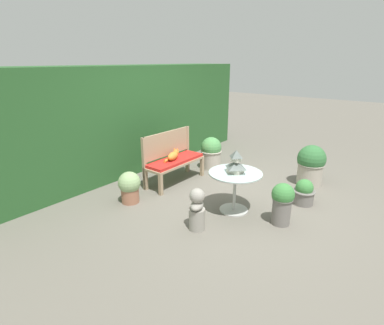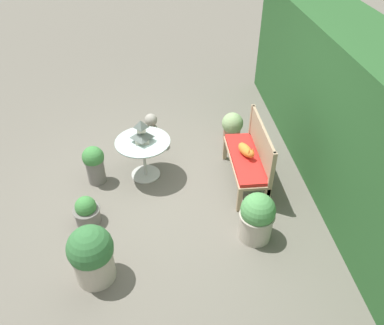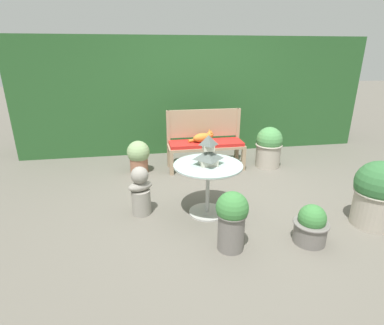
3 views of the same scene
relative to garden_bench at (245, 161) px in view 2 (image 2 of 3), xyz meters
name	(u,v)px [view 2 (image 2 of 3)]	position (x,y,z in m)	size (l,w,h in m)	color
ground	(167,187)	(0.03, -1.13, -0.38)	(30.00, 30.00, 0.00)	#666056
foliage_hedge_back	(356,117)	(0.03, 1.43, 0.65)	(6.40, 1.06, 2.07)	#285628
garden_bench	(245,161)	(0.00, 0.00, 0.00)	(1.22, 0.43, 0.45)	tan
bench_backrest	(261,144)	(0.00, 0.19, 0.27)	(1.22, 0.06, 0.94)	tan
cat	(246,150)	(-0.05, 0.01, 0.15)	(0.42, 0.23, 0.19)	orange
patio_table	(143,148)	(-0.29, -1.43, 0.10)	(0.78, 0.78, 0.62)	#B7B7B2
pagoda_birdhouse	(142,133)	(-0.29, -1.43, 0.38)	(0.26, 0.26, 0.34)	beige
garden_bust	(152,130)	(-1.05, -1.32, -0.09)	(0.32, 0.26, 0.59)	gray
potted_plant_hedge_corner	(232,127)	(-1.07, 0.01, -0.11)	(0.35, 0.35, 0.51)	#9E664C
potted_plant_bench_right	(92,254)	(1.45, -1.98, 0.00)	(0.50, 0.50, 0.74)	#ADA393
potted_plant_patio_mid	(257,217)	(1.04, -0.07, -0.05)	(0.43, 0.43, 0.67)	#ADA393
potted_plant_path_edge	(94,163)	(-0.21, -2.14, -0.05)	(0.31, 0.31, 0.60)	slate
potted_plant_table_far	(87,211)	(0.60, -2.17, -0.19)	(0.35, 0.35, 0.41)	slate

